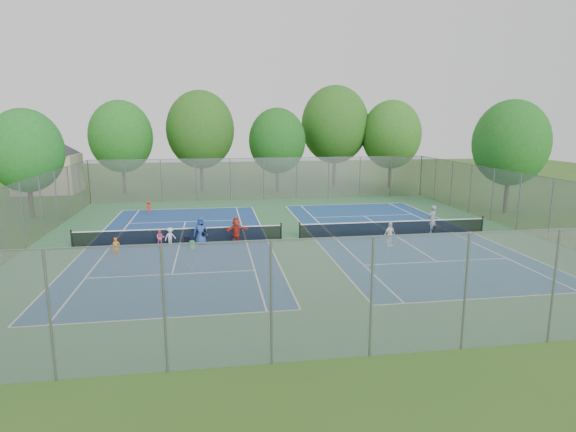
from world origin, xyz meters
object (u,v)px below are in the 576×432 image
object	(u,v)px
net_left	(180,236)
net_right	(394,228)
ball_hopper	(192,245)
instructor	(432,219)
ball_crate	(187,239)

from	to	relation	value
net_left	net_right	world-z (taller)	same
net_right	ball_hopper	bearing A→B (deg)	-172.74
net_left	instructor	xyz separation A→B (m)	(16.74, 0.09, 0.50)
ball_crate	ball_hopper	bearing A→B (deg)	-79.15
net_left	ball_hopper	xyz separation A→B (m)	(0.82, -1.68, -0.20)
net_left	ball_hopper	world-z (taller)	net_left
net_left	instructor	bearing A→B (deg)	0.29
ball_crate	net_left	bearing A→B (deg)	-138.97
ball_hopper	instructor	size ratio (longest dim) A/B	0.27
net_left	instructor	world-z (taller)	instructor
net_left	ball_hopper	bearing A→B (deg)	-64.02
net_right	ball_crate	distance (m)	13.58
net_left	ball_crate	xyz separation A→B (m)	(0.43, 0.37, -0.30)
net_left	ball_crate	distance (m)	0.64
ball_crate	net_right	bearing A→B (deg)	-1.56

